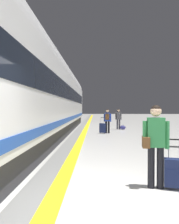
% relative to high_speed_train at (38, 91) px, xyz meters
% --- Properties ---
extents(ground_plane, '(120.00, 120.00, 0.00)m').
position_rel_high_speed_train_xyz_m(ground_plane, '(2.84, -8.18, -2.50)').
color(ground_plane, silver).
extents(safety_line_strip, '(0.36, 80.00, 0.01)m').
position_rel_high_speed_train_xyz_m(safety_line_strip, '(2.20, 1.82, -2.50)').
color(safety_line_strip, yellow).
rests_on(safety_line_strip, ground).
extents(tactile_edge_band, '(0.71, 80.00, 0.01)m').
position_rel_high_speed_train_xyz_m(tactile_edge_band, '(1.82, 1.82, -2.50)').
color(tactile_edge_band, slate).
rests_on(tactile_edge_band, ground).
extents(high_speed_train, '(2.94, 29.26, 4.97)m').
position_rel_high_speed_train_xyz_m(high_speed_train, '(0.00, 0.00, 0.00)').
color(high_speed_train, '#38383D').
rests_on(high_speed_train, ground).
extents(traveller_foreground, '(0.55, 0.29, 1.69)m').
position_rel_high_speed_train_xyz_m(traveller_foreground, '(4.15, -6.80, -1.53)').
color(traveller_foreground, black).
rests_on(traveller_foreground, ground).
extents(rolling_suitcase_foreground, '(0.43, 0.32, 1.00)m').
position_rel_high_speed_train_xyz_m(rolling_suitcase_foreground, '(4.52, -6.86, -2.17)').
color(rolling_suitcase_foreground, '#19234C').
rests_on(rolling_suitcase_foreground, ground).
extents(passenger_near, '(0.49, 0.21, 1.56)m').
position_rel_high_speed_train_xyz_m(passenger_near, '(4.72, 5.75, -1.59)').
color(passenger_near, '#383842').
rests_on(passenger_near, ground).
extents(duffel_bag_near, '(0.44, 0.26, 0.36)m').
position_rel_high_speed_train_xyz_m(duffel_bag_near, '(5.04, 5.62, -2.35)').
color(duffel_bag_near, navy).
rests_on(duffel_bag_near, ground).
extents(passenger_mid, '(0.49, 0.34, 1.57)m').
position_rel_high_speed_train_xyz_m(passenger_mid, '(3.73, 3.06, -1.57)').
color(passenger_mid, black).
rests_on(passenger_mid, ground).
extents(suitcase_mid, '(0.43, 0.33, 1.04)m').
position_rel_high_speed_train_xyz_m(suitcase_mid, '(3.41, 2.94, -2.15)').
color(suitcase_mid, '#19234C').
rests_on(suitcase_mid, ground).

